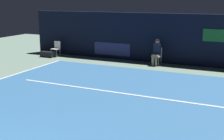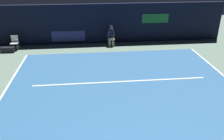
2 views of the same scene
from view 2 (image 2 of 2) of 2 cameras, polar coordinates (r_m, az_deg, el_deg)
name	(u,v)px [view 2 (image 2 of 2)]	position (r m, az deg, el deg)	size (l,w,h in m)	color
ground_plane	(128,108)	(9.11, 3.96, -9.11)	(31.02, 31.02, 0.00)	slate
court_surface	(128,107)	(9.11, 3.96, -9.08)	(10.29, 12.02, 0.01)	#336699
line_service	(121,82)	(10.88, 2.13, -2.84)	(8.03, 0.10, 0.01)	white
back_wall	(109,23)	(15.94, -0.77, 11.29)	(15.56, 0.33, 2.60)	black
line_judge_on_chair	(111,36)	(15.36, -0.19, 8.39)	(0.47, 0.55, 1.32)	white
courtside_chair_near	(15,42)	(15.92, -22.66, 6.35)	(0.45, 0.42, 0.88)	white
equipment_bag	(8,50)	(15.74, -24.06, 4.56)	(0.84, 0.32, 0.32)	black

